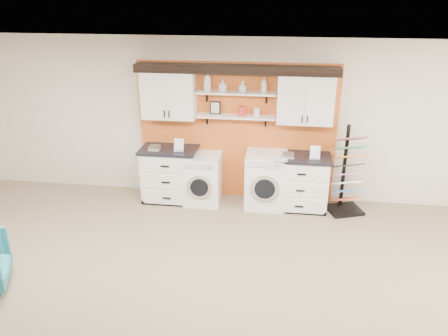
# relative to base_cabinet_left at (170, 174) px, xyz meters

# --- Properties ---
(ceiling) EXTENTS (10.00, 10.00, 0.00)m
(ceiling) POSITION_rel_base_cabinet_left_xyz_m (1.13, -3.64, 2.32)
(ceiling) COLOR white
(ceiling) RESTS_ON wall_back
(wall_back) EXTENTS (10.00, 0.00, 10.00)m
(wall_back) POSITION_rel_base_cabinet_left_xyz_m (1.13, 0.36, 0.92)
(wall_back) COLOR beige
(wall_back) RESTS_ON floor
(accent_panel) EXTENTS (3.40, 0.07, 2.40)m
(accent_panel) POSITION_rel_base_cabinet_left_xyz_m (1.13, 0.32, 0.72)
(accent_panel) COLOR #CC5C22
(accent_panel) RESTS_ON wall_back
(upper_cabinet_left) EXTENTS (0.90, 0.35, 0.84)m
(upper_cabinet_left) POSITION_rel_base_cabinet_left_xyz_m (0.00, 0.15, 1.40)
(upper_cabinet_left) COLOR white
(upper_cabinet_left) RESTS_ON wall_back
(upper_cabinet_right) EXTENTS (0.90, 0.35, 0.84)m
(upper_cabinet_right) POSITION_rel_base_cabinet_left_xyz_m (2.26, 0.15, 1.40)
(upper_cabinet_right) COLOR white
(upper_cabinet_right) RESTS_ON wall_back
(shelf_lower) EXTENTS (1.32, 0.28, 0.03)m
(shelf_lower) POSITION_rel_base_cabinet_left_xyz_m (1.13, 0.16, 1.05)
(shelf_lower) COLOR white
(shelf_lower) RESTS_ON wall_back
(shelf_upper) EXTENTS (1.32, 0.28, 0.03)m
(shelf_upper) POSITION_rel_base_cabinet_left_xyz_m (1.13, 0.16, 1.45)
(shelf_upper) COLOR white
(shelf_upper) RESTS_ON wall_back
(crown_molding) EXTENTS (3.30, 0.41, 0.13)m
(crown_molding) POSITION_rel_base_cabinet_left_xyz_m (1.13, 0.17, 1.85)
(crown_molding) COLOR black
(crown_molding) RESTS_ON wall_back
(picture_frame) EXTENTS (0.18, 0.02, 0.22)m
(picture_frame) POSITION_rel_base_cabinet_left_xyz_m (0.78, 0.21, 1.17)
(picture_frame) COLOR black
(picture_frame) RESTS_ON shelf_lower
(canister_red) EXTENTS (0.11, 0.11, 0.16)m
(canister_red) POSITION_rel_base_cabinet_left_xyz_m (1.23, 0.16, 1.14)
(canister_red) COLOR red
(canister_red) RESTS_ON shelf_lower
(canister_cream) EXTENTS (0.10, 0.10, 0.14)m
(canister_cream) POSITION_rel_base_cabinet_left_xyz_m (1.48, 0.16, 1.13)
(canister_cream) COLOR silver
(canister_cream) RESTS_ON shelf_lower
(base_cabinet_left) EXTENTS (0.98, 0.66, 0.96)m
(base_cabinet_left) POSITION_rel_base_cabinet_left_xyz_m (0.00, 0.00, 0.00)
(base_cabinet_left) COLOR white
(base_cabinet_left) RESTS_ON floor
(base_cabinet_right) EXTENTS (0.96, 0.66, 0.94)m
(base_cabinet_right) POSITION_rel_base_cabinet_left_xyz_m (2.26, 0.00, -0.01)
(base_cabinet_right) COLOR white
(base_cabinet_right) RESTS_ON floor
(washer) EXTENTS (0.62, 0.71, 0.86)m
(washer) POSITION_rel_base_cabinet_left_xyz_m (0.58, -0.00, -0.05)
(washer) COLOR white
(washer) RESTS_ON floor
(dryer) EXTENTS (0.68, 0.71, 0.95)m
(dryer) POSITION_rel_base_cabinet_left_xyz_m (1.68, -0.00, -0.00)
(dryer) COLOR white
(dryer) RESTS_ON floor
(sample_rack) EXTENTS (0.66, 0.61, 1.49)m
(sample_rack) POSITION_rel_base_cabinet_left_xyz_m (3.02, -0.05, 0.01)
(sample_rack) COLOR black
(sample_rack) RESTS_ON floor
(soap_bottle_a) EXTENTS (0.18, 0.18, 0.34)m
(soap_bottle_a) POSITION_rel_base_cabinet_left_xyz_m (0.66, 0.16, 1.63)
(soap_bottle_a) COLOR silver
(soap_bottle_a) RESTS_ON shelf_upper
(soap_bottle_b) EXTENTS (0.12, 0.12, 0.20)m
(soap_bottle_b) POSITION_rel_base_cabinet_left_xyz_m (0.92, 0.16, 1.56)
(soap_bottle_b) COLOR silver
(soap_bottle_b) RESTS_ON shelf_upper
(soap_bottle_c) EXTENTS (0.20, 0.20, 0.18)m
(soap_bottle_c) POSITION_rel_base_cabinet_left_xyz_m (1.24, 0.16, 1.55)
(soap_bottle_c) COLOR silver
(soap_bottle_c) RESTS_ON shelf_upper
(soap_bottle_d) EXTENTS (0.12, 0.12, 0.26)m
(soap_bottle_d) POSITION_rel_base_cabinet_left_xyz_m (1.59, 0.16, 1.59)
(soap_bottle_d) COLOR silver
(soap_bottle_d) RESTS_ON shelf_upper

